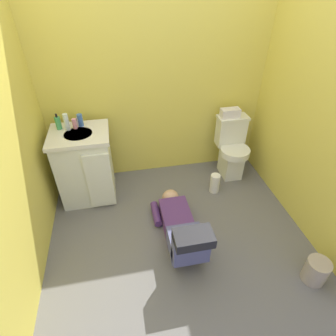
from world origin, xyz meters
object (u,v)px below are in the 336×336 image
(tissue_box, at_px, (230,113))
(bottle_blue, at_px, (80,120))
(bottle_clear, at_px, (66,122))
(toilet, at_px, (232,148))
(person_plumber, at_px, (181,228))
(soap_dispenser, at_px, (58,123))
(faucet, at_px, (78,122))
(trash_can, at_px, (316,271))
(paper_towel_roll, at_px, (215,183))
(vanity_cabinet, at_px, (86,165))
(bottle_pink, at_px, (75,124))

(tissue_box, relative_size, bottle_blue, 1.70)
(bottle_clear, bearing_deg, toilet, -0.02)
(person_plumber, height_order, tissue_box, tissue_box)
(tissue_box, xyz_separation_m, soap_dispenser, (-1.88, -0.05, 0.09))
(tissue_box, bearing_deg, bottle_clear, -177.13)
(faucet, bearing_deg, bottle_blue, 9.27)
(faucet, xyz_separation_m, soap_dispenser, (-0.19, -0.02, 0.02))
(bottle_clear, height_order, bottle_blue, bottle_clear)
(tissue_box, distance_m, trash_can, 1.81)
(paper_towel_roll, bearing_deg, toilet, 46.80)
(trash_can, bearing_deg, bottle_clear, 141.72)
(toilet, xyz_separation_m, soap_dispenser, (-1.92, 0.04, 0.52))
(faucet, relative_size, trash_can, 0.44)
(bottle_blue, relative_size, trash_can, 0.56)
(tissue_box, bearing_deg, person_plumber, -128.06)
(faucet, relative_size, tissue_box, 0.45)
(faucet, height_order, tissue_box, faucet)
(toilet, distance_m, trash_can, 1.60)
(toilet, distance_m, vanity_cabinet, 1.73)
(soap_dispenser, relative_size, bottle_clear, 0.96)
(trash_can, bearing_deg, faucet, 139.24)
(faucet, relative_size, bottle_pink, 0.95)
(toilet, xyz_separation_m, tissue_box, (-0.05, 0.09, 0.43))
(toilet, distance_m, soap_dispenser, 1.99)
(faucet, height_order, bottle_pink, bottle_pink)
(person_plumber, xyz_separation_m, trash_can, (1.02, -0.62, -0.06))
(bottle_clear, xyz_separation_m, paper_towel_roll, (1.53, -0.32, -0.79))
(bottle_blue, bearing_deg, tissue_box, 0.99)
(bottle_clear, relative_size, bottle_pink, 1.65)
(vanity_cabinet, xyz_separation_m, bottle_pink, (-0.03, 0.11, 0.45))
(vanity_cabinet, relative_size, faucet, 8.20)
(faucet, xyz_separation_m, tissue_box, (1.69, 0.03, -0.07))
(trash_can, bearing_deg, person_plumber, 148.68)
(bottle_blue, height_order, paper_towel_roll, bottle_blue)
(paper_towel_roll, bearing_deg, person_plumber, -131.59)
(faucet, height_order, bottle_blue, bottle_blue)
(person_plumber, distance_m, bottle_clear, 1.55)
(paper_towel_roll, bearing_deg, vanity_cabinet, 170.82)
(person_plumber, bearing_deg, soap_dispenser, 137.05)
(vanity_cabinet, distance_m, paper_towel_roll, 1.48)
(vanity_cabinet, bearing_deg, toilet, 2.93)
(person_plumber, bearing_deg, bottle_clear, 135.65)
(person_plumber, height_order, trash_can, person_plumber)
(soap_dispenser, bearing_deg, vanity_cabinet, -33.10)
(soap_dispenser, bearing_deg, bottle_pink, -7.12)
(toilet, bearing_deg, bottle_blue, 177.93)
(soap_dispenser, height_order, bottle_clear, bottle_clear)
(tissue_box, xyz_separation_m, bottle_clear, (-1.79, -0.09, 0.11))
(bottle_clear, xyz_separation_m, trash_can, (1.99, -1.57, -0.79))
(bottle_pink, distance_m, bottle_blue, 0.07)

